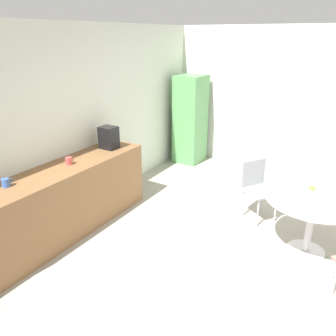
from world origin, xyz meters
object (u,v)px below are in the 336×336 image
object	(u,v)px
coffee_maker	(109,138)
mug_red	(69,161)
round_table	(313,208)
mug_white	(110,146)
locker_cabinet	(190,120)
chair_gray	(257,183)
mug_green	(6,183)
fruit_bowl	(310,191)

from	to	relation	value
coffee_maker	mug_red	bearing A→B (deg)	179.29
round_table	coffee_maker	xyz separation A→B (m)	(-0.24, 2.79, 0.46)
mug_white	mug_red	xyz separation A→B (m)	(-0.73, 0.05, 0.00)
locker_cabinet	chair_gray	xyz separation A→B (m)	(-1.54, -1.87, -0.33)
round_table	mug_white	size ratio (longest dim) A/B	8.52
chair_gray	round_table	bearing A→B (deg)	-122.85
round_table	mug_green	distance (m)	3.43
round_table	mug_red	distance (m)	2.99
locker_cabinet	coffee_maker	size ratio (longest dim) A/B	5.36
locker_cabinet	fruit_bowl	bearing A→B (deg)	-127.71
locker_cabinet	mug_green	distance (m)	3.92
mug_red	mug_green	bearing A→B (deg)	174.99
round_table	chair_gray	distance (m)	0.97
round_table	mug_green	xyz separation A→B (m)	(-1.84, 2.87, 0.35)
mug_white	coffee_maker	distance (m)	0.13
chair_gray	mug_white	size ratio (longest dim) A/B	6.43
locker_cabinet	round_table	world-z (taller)	locker_cabinet
round_table	mug_green	world-z (taller)	mug_green
round_table	coffee_maker	bearing A→B (deg)	95.02
fruit_bowl	mug_green	bearing A→B (deg)	124.06
mug_green	coffee_maker	bearing A→B (deg)	-2.95
mug_green	coffee_maker	distance (m)	1.61
locker_cabinet	mug_white	distance (m)	2.36
locker_cabinet	mug_red	world-z (taller)	locker_cabinet
chair_gray	fruit_bowl	size ratio (longest dim) A/B	3.75
chair_gray	mug_red	xyz separation A→B (m)	(-1.54, 1.98, 0.43)
mug_green	chair_gray	bearing A→B (deg)	-40.97
mug_white	locker_cabinet	bearing A→B (deg)	-1.43
chair_gray	mug_green	xyz separation A→B (m)	(-2.37, 2.06, 0.43)
round_table	fruit_bowl	bearing A→B (deg)	56.67
chair_gray	mug_white	xyz separation A→B (m)	(-0.81, 1.93, 0.43)
mug_green	mug_red	size ratio (longest dim) A/B	1.00
mug_white	mug_green	distance (m)	1.56
mug_white	mug_red	size ratio (longest dim) A/B	1.00
locker_cabinet	mug_white	xyz separation A→B (m)	(-2.35, 0.06, 0.09)
locker_cabinet	mug_green	xyz separation A→B (m)	(-3.91, 0.18, 0.09)
mug_green	mug_white	bearing A→B (deg)	-4.54
round_table	fruit_bowl	distance (m)	0.20
mug_white	coffee_maker	size ratio (longest dim) A/B	0.40
fruit_bowl	chair_gray	bearing A→B (deg)	57.20
chair_gray	mug_white	world-z (taller)	mug_white
fruit_bowl	coffee_maker	bearing A→B (deg)	96.14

